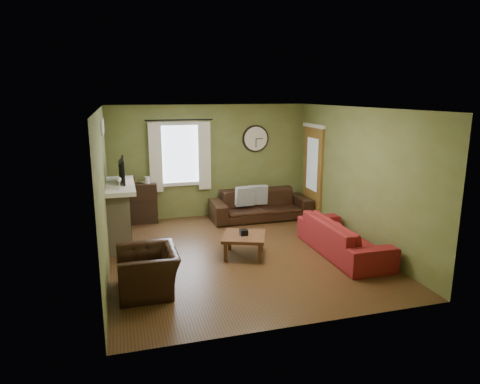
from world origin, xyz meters
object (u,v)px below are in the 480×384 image
object	(u,v)px
coffee_table	(244,245)
bookshelf	(140,203)
armchair	(148,271)
sofa_red	(343,237)
sofa_brown	(260,205)

from	to	relation	value
coffee_table	bookshelf	bearing A→B (deg)	123.11
bookshelf	armchair	world-z (taller)	bookshelf
bookshelf	coffee_table	world-z (taller)	bookshelf
bookshelf	coffee_table	size ratio (longest dim) A/B	1.22
sofa_red	coffee_table	xyz separation A→B (m)	(-1.75, 0.39, -0.12)
armchair	coffee_table	xyz separation A→B (m)	(1.75, 0.95, -0.12)
sofa_red	bookshelf	bearing A→B (deg)	49.22
sofa_red	coffee_table	distance (m)	1.79
sofa_brown	coffee_table	size ratio (longest dim) A/B	3.11
sofa_red	coffee_table	size ratio (longest dim) A/B	2.95
bookshelf	armchair	bearing A→B (deg)	-91.26
sofa_brown	bookshelf	bearing A→B (deg)	171.08
armchair	coffee_table	distance (m)	1.99
bookshelf	sofa_brown	distance (m)	2.73
sofa_red	armchair	world-z (taller)	same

